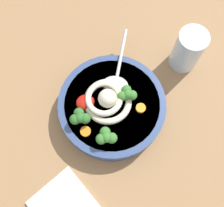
{
  "coord_description": "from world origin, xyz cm",
  "views": [
    {
      "loc": [
        8.85,
        21.65,
        66.15
      ],
      "look_at": [
        3.78,
        2.83,
        7.96
      ],
      "focal_mm": 42.97,
      "sensor_mm": 36.0,
      "label": 1
    }
  ],
  "objects": [
    {
      "name": "chili_sauce_dollop",
      "position": [
        9.61,
        1.32,
        8.91
      ],
      "size": [
        4.21,
        3.79,
        1.89
      ],
      "primitive_type": "ellipsoid",
      "color": "#B2190F",
      "rests_on": "soup_bowl"
    },
    {
      "name": "broccoli_floret_front",
      "position": [
        0.2,
        2.26,
        10.17
      ],
      "size": [
        4.46,
        3.83,
        3.52
      ],
      "color": "#7A9E60",
      "rests_on": "soup_bowl"
    },
    {
      "name": "broccoli_floret_beside_chili",
      "position": [
        11.52,
        4.78,
        10.22
      ],
      "size": [
        4.56,
        3.92,
        3.61
      ],
      "color": "#7A9E60",
      "rests_on": "soup_bowl"
    },
    {
      "name": "broccoli_floret_near_spoon",
      "position": [
        7.09,
        10.4,
        10.24
      ],
      "size": [
        4.6,
        3.95,
        3.63
      ],
      "color": "#7A9E60",
      "rests_on": "soup_bowl"
    },
    {
      "name": "drinking_glass",
      "position": [
        -17.55,
        -5.45,
        8.45
      ],
      "size": [
        7.07,
        7.07,
        11.76
      ],
      "primitive_type": "cylinder",
      "color": "silver",
      "rests_on": "table_slab"
    },
    {
      "name": "carrot_slice_center",
      "position": [
        11.12,
        7.69,
        8.29
      ],
      "size": [
        2.33,
        2.33,
        0.65
      ],
      "primitive_type": "cylinder",
      "color": "orange",
      "rests_on": "soup_bowl"
    },
    {
      "name": "table_slab",
      "position": [
        0.0,
        0.0,
        1.28
      ],
      "size": [
        112.65,
        112.65,
        2.57
      ],
      "primitive_type": "cube",
      "color": "#936D47",
      "rests_on": "ground"
    },
    {
      "name": "noodle_pile",
      "position": [
        4.83,
        2.18,
        9.48
      ],
      "size": [
        12.1,
        11.86,
        4.86
      ],
      "color": "beige",
      "rests_on": "soup_bowl"
    },
    {
      "name": "soup_spoon",
      "position": [
        1.29,
        -2.38,
        8.76
      ],
      "size": [
        10.48,
        16.99,
        1.6
      ],
      "rotation": [
        0.0,
        0.0,
        4.27
      ],
      "color": "#B7B7BC",
      "rests_on": "soup_bowl"
    },
    {
      "name": "soup_bowl",
      "position": [
        3.78,
        2.83,
        5.36
      ],
      "size": [
        25.06,
        25.06,
        5.39
      ],
      "color": "#334775",
      "rests_on": "table_slab"
    },
    {
      "name": "carrot_slice_far",
      "position": [
        -2.19,
        5.7,
        8.33
      ],
      "size": [
        2.23,
        2.23,
        0.73
      ],
      "primitive_type": "cylinder",
      "color": "orange",
      "rests_on": "soup_bowl"
    }
  ]
}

